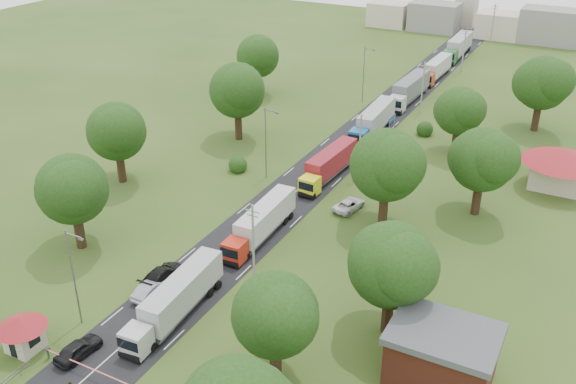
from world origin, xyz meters
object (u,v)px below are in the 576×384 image
Objects in this scene: boom_barrier at (75,362)px; truck_0 at (177,299)px; car_lane_mid at (152,289)px; info_sign at (392,123)px; guard_booth at (22,329)px; car_lane_front at (78,349)px.

truck_0 is (3.27, 9.95, 1.12)m from boom_barrier.
car_lane_mid reaches higher than boom_barrier.
boom_barrier is at bearing 96.16° from car_lane_mid.
info_sign is 0.30× the size of truck_0.
info_sign is at bearing 86.24° from truck_0.
info_sign reaches higher than guard_booth.
boom_barrier is 2.02× the size of car_lane_mid.
guard_booth is 1.07× the size of info_sign.
boom_barrier is 0.67× the size of truck_0.
boom_barrier is at bearing -96.24° from info_sign.
info_sign is (12.40, 60.00, 0.84)m from guard_booth.
guard_booth is at bearing 21.97° from car_lane_front.
info_sign is 49.22m from car_lane_mid.
guard_booth is 61.27m from info_sign.
truck_0 is 3.08× the size of car_lane_front.
boom_barrier is 2.25× the size of info_sign.
car_lane_mid is (-1.01, 11.42, -0.14)m from boom_barrier.
info_sign is 59.04m from car_lane_front.
truck_0 reaches higher than guard_booth.
boom_barrier is 1.85m from car_lane_front.
truck_0 reaches higher than car_lane_front.
car_lane_mid is at bearing 95.05° from boom_barrier.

